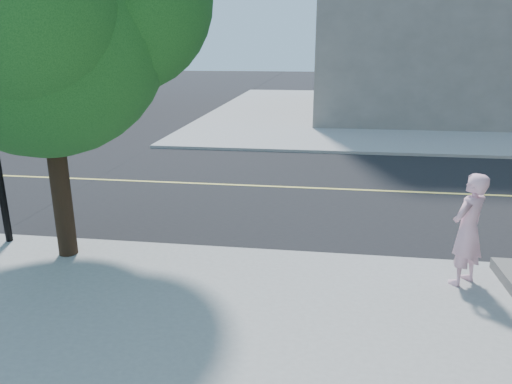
# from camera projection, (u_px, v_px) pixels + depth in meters

# --- Properties ---
(ground) EXTENTS (140.00, 140.00, 0.00)m
(ground) POSITION_uv_depth(u_px,v_px,m) (39.00, 241.00, 9.44)
(ground) COLOR black
(ground) RESTS_ON ground
(road_ew) EXTENTS (140.00, 9.00, 0.01)m
(road_ew) POSITION_uv_depth(u_px,v_px,m) (128.00, 181.00, 13.70)
(road_ew) COLOR black
(road_ew) RESTS_ON ground
(sidewalk_ne) EXTENTS (29.00, 25.00, 0.12)m
(sidewalk_ne) POSITION_uv_depth(u_px,v_px,m) (461.00, 112.00, 27.95)
(sidewalk_ne) COLOR #969696
(sidewalk_ne) RESTS_ON ground
(man_on_phone) EXTENTS (0.77, 0.76, 1.79)m
(man_on_phone) POSITION_uv_depth(u_px,v_px,m) (468.00, 230.00, 7.28)
(man_on_phone) COLOR #F9B8D1
(man_on_phone) RESTS_ON sidewalk_se
(street_tree) EXTENTS (4.99, 4.54, 6.63)m
(street_tree) POSITION_uv_depth(u_px,v_px,m) (44.00, 0.00, 7.36)
(street_tree) COLOR black
(street_tree) RESTS_ON sidewalk_se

